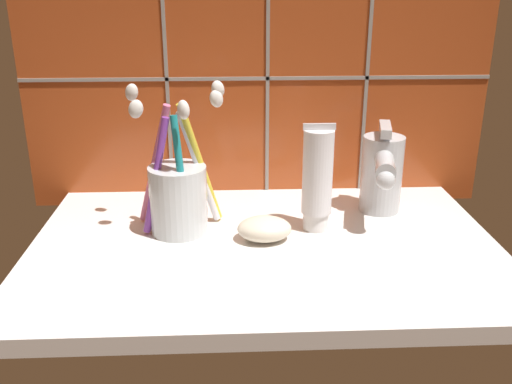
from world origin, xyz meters
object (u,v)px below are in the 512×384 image
Objects in this scene: toothbrush_cup at (178,192)px; toothpaste_tube at (317,178)px; soap_bar at (268,229)px; sink_faucet at (382,172)px.

toothbrush_cup is 1.35× the size of toothpaste_tube.
toothpaste_tube is 8.81cm from soap_bar.
sink_faucet is 1.90× the size of soap_bar.
toothbrush_cup is 2.81× the size of soap_bar.
soap_bar is (10.99, -3.13, -3.84)cm from toothbrush_cup.
toothpaste_tube reaches higher than soap_bar.
toothbrush_cup reaches higher than toothpaste_tube.
toothpaste_tube is (17.30, -0.15, 1.54)cm from toothbrush_cup.
toothbrush_cup is 1.48× the size of sink_faucet.
sink_faucet is (9.51, 5.02, -0.97)cm from toothpaste_tube.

